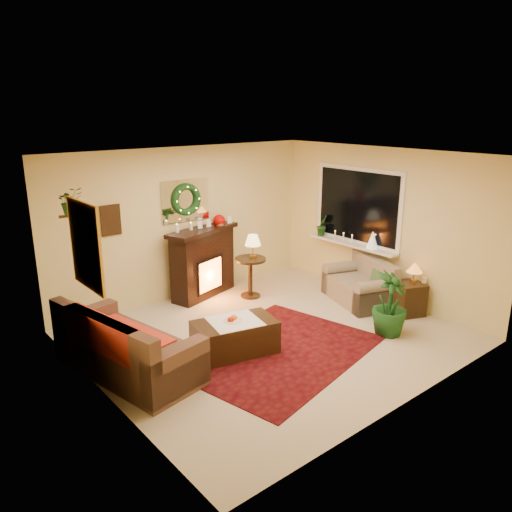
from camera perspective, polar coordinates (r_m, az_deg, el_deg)
floor at (r=7.38m, az=1.75°, el=-9.19°), size 5.00×5.00×0.00m
ceiling at (r=6.67m, az=1.95°, el=11.34°), size 5.00×5.00×0.00m
wall_back at (r=8.68m, az=-8.02°, el=3.72°), size 5.00×5.00×0.00m
wall_front at (r=5.52m, az=17.49°, el=-4.47°), size 5.00×5.00×0.00m
wall_left at (r=5.66m, az=-17.57°, el=-3.94°), size 4.50×4.50×0.00m
wall_right at (r=8.72m, az=14.31°, el=3.43°), size 4.50×4.50×0.00m
area_rug at (r=6.97m, az=2.33°, el=-10.81°), size 3.05×2.53×0.01m
sofa at (r=6.49m, az=-14.45°, el=-9.33°), size 1.25×2.14×0.86m
red_throw at (r=6.57m, az=-15.42°, el=-8.86°), size 0.79×1.28×0.02m
fireplace at (r=8.80m, az=-6.07°, el=-1.09°), size 1.32×0.73×1.15m
poinsettia at (r=8.82m, az=-4.24°, el=4.04°), size 0.22×0.22×0.22m
mantel_candle_a at (r=8.37m, az=-9.01°, el=2.92°), size 0.07×0.07×0.20m
mantel_candle_b at (r=8.50m, az=-7.43°, el=3.20°), size 0.06×0.06×0.17m
mantel_mirror at (r=8.58m, az=-8.06°, el=6.30°), size 0.92×0.02×0.72m
wreath at (r=8.54m, az=-7.92°, el=6.40°), size 0.55×0.11×0.55m
wall_art at (r=8.00m, az=-16.27°, el=3.96°), size 0.32×0.03×0.48m
gold_mirror at (r=5.81m, az=-18.91°, el=1.11°), size 0.03×0.84×1.00m
hanging_plant at (r=6.49m, az=-20.34°, el=4.54°), size 0.33×0.28×0.36m
loveseat at (r=8.67m, az=11.69°, el=-2.52°), size 1.14×1.47×0.75m
window_frame at (r=8.99m, az=11.55°, el=5.62°), size 0.03×1.86×1.36m
window_glass at (r=8.97m, az=11.48°, el=5.61°), size 0.02×1.70×1.22m
window_sill at (r=9.06m, az=10.88°, el=1.32°), size 0.22×1.86×0.04m
mini_tree at (r=8.76m, az=13.17°, el=1.81°), size 0.21×0.21×0.31m
sill_plant at (r=9.45m, az=7.57°, el=3.47°), size 0.29×0.23×0.52m
side_table_round at (r=8.75m, az=-0.65°, el=-2.65°), size 0.60×0.60×0.71m
lamp_cream at (r=8.59m, az=-0.36°, el=0.85°), size 0.27×0.27×0.42m
end_table_square at (r=8.41m, az=17.03°, el=-4.63°), size 0.56×0.56×0.53m
lamp_tiffany at (r=8.27m, az=17.66°, el=-1.55°), size 0.25×0.25×0.37m
coffee_table at (r=6.85m, az=-2.43°, el=-9.41°), size 1.21×0.84×0.46m
fruit_bowl at (r=6.75m, az=-2.64°, el=-7.55°), size 0.26×0.26×0.06m
floor_palm at (r=7.54m, az=15.06°, el=-5.48°), size 1.93×1.93×2.81m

